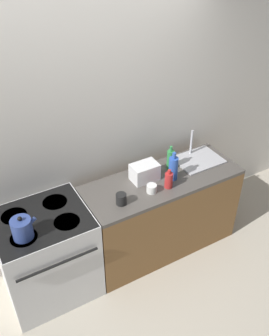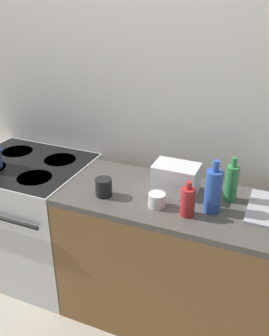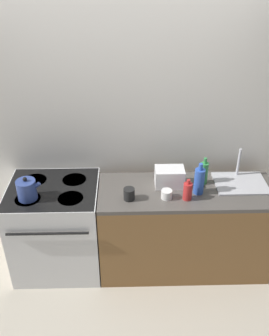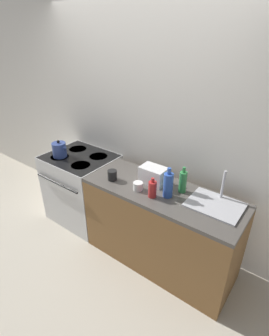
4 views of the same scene
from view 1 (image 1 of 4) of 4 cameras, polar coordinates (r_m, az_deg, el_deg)
name	(u,v)px [view 1 (image 1 of 4)]	position (r m, az deg, el deg)	size (l,w,h in m)	color
ground_plane	(128,284)	(3.80, -1.05, -17.25)	(12.00, 12.00, 0.00)	beige
wall_back	(87,135)	(3.44, -7.25, 5.00)	(8.00, 0.05, 2.60)	silver
stove	(47,254)	(3.53, -13.17, -12.63)	(0.80, 0.72, 0.88)	silver
counter_block	(161,213)	(3.84, 4.03, -6.88)	(1.55, 0.59, 0.88)	brown
kettle	(22,228)	(3.05, -16.74, -8.81)	(0.20, 0.16, 0.21)	#33478C
toaster	(145,172)	(3.50, 1.55, -0.61)	(0.25, 0.17, 0.17)	white
sink_tray	(198,159)	(3.85, 9.63, 1.41)	(0.46, 0.35, 0.28)	#B7B7BC
bottle_green	(170,159)	(3.64, 5.48, 1.30)	(0.07, 0.07, 0.26)	#338C47
bottle_blue	(173,168)	(3.50, 5.93, 0.00)	(0.09, 0.09, 0.29)	#2D56B7
bottle_red	(169,180)	(3.42, 5.24, -1.83)	(0.07, 0.07, 0.19)	#B72828
cup_white	(152,188)	(3.38, 2.62, -3.14)	(0.09, 0.09, 0.08)	white
cup_black	(121,199)	(3.24, -2.04, -4.75)	(0.09, 0.09, 0.10)	black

